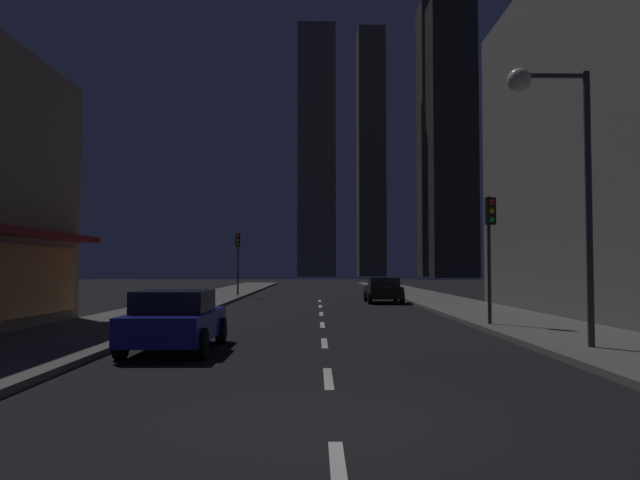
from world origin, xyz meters
TOP-DOWN VIEW (x-y plane):
  - ground_plane at (0.00, 32.00)m, footprint 78.00×136.00m
  - sidewalk_right at (7.00, 32.00)m, footprint 4.00×76.00m
  - sidewalk_left at (-7.00, 32.00)m, footprint 4.00×76.00m
  - lane_marking_center at (0.00, 13.60)m, footprint 0.16×33.40m
  - skyscraper_distant_tall at (-0.12, 127.86)m, footprint 8.27×6.50m
  - skyscraper_distant_mid at (12.74, 137.71)m, footprint 6.28×8.81m
  - skyscraper_distant_short at (26.96, 115.32)m, footprint 8.89×8.37m
  - skyscraper_distant_slender at (27.63, 135.01)m, footprint 7.70×8.62m
  - car_parked_near at (-3.60, 6.94)m, footprint 1.98×4.24m
  - car_parked_far at (3.60, 27.32)m, footprint 1.98×4.24m
  - fire_hydrant_far_left at (-5.90, 20.00)m, footprint 0.42×0.30m
  - traffic_light_near_right at (5.50, 12.30)m, footprint 0.32×0.48m
  - traffic_light_far_left at (-5.50, 33.83)m, footprint 0.32×0.48m
  - street_lamp_right at (5.38, 6.46)m, footprint 1.96×0.56m

SIDE VIEW (x-z plane):
  - ground_plane at x=0.00m, z-range -0.10..0.00m
  - lane_marking_center at x=0.00m, z-range 0.00..0.01m
  - sidewalk_right at x=7.00m, z-range 0.00..0.15m
  - sidewalk_left at x=-7.00m, z-range 0.00..0.15m
  - fire_hydrant_far_left at x=-5.90m, z-range 0.13..0.78m
  - car_parked_near at x=-3.60m, z-range 0.02..1.47m
  - car_parked_far at x=3.60m, z-range 0.02..1.47m
  - traffic_light_near_right at x=5.50m, z-range 1.09..5.29m
  - traffic_light_far_left at x=-5.50m, z-range 1.09..5.29m
  - street_lamp_right at x=5.38m, z-range 1.78..8.36m
  - skyscraper_distant_short at x=26.96m, z-range 0.00..55.42m
  - skyscraper_distant_tall at x=-0.12m, z-range 0.00..55.51m
  - skyscraper_distant_mid at x=12.74m, z-range 0.00..58.19m
  - skyscraper_distant_slender at x=27.63m, z-range 0.00..63.37m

